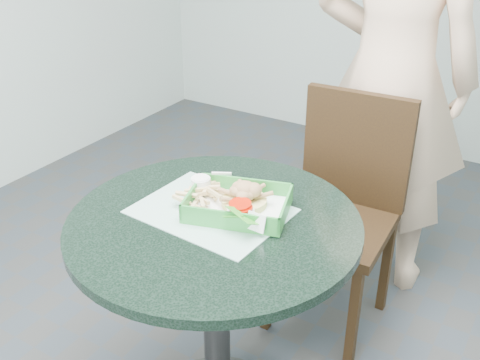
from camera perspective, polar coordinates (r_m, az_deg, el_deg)
The scene contains 9 objects.
cafe_table at distance 1.70m, azimuth -2.52°, elevation -9.44°, with size 0.84×0.84×0.75m.
dining_chair at distance 2.21m, azimuth 10.39°, elevation -1.78°, with size 0.42×0.42×0.93m.
diner_person at distance 2.30m, azimuth 15.79°, elevation 15.35°, with size 0.84×0.55×2.30m, color beige.
placemat at distance 1.64m, azimuth -2.94°, elevation -3.76°, with size 0.42×0.31×0.00m, color #8EBCAD.
food_basket at distance 1.62m, azimuth -0.19°, elevation -3.37°, with size 0.28×0.21×0.06m.
crab_sandwich at distance 1.62m, azimuth 0.57°, elevation -2.18°, with size 0.13×0.13×0.08m.
fries_pile at distance 1.68m, azimuth -3.14°, elevation -1.27°, with size 0.12×0.13×0.05m, color #DABA7E, non-canonical shape.
sauce_ramekin at distance 1.71m, azimuth -2.86°, elevation -0.34°, with size 0.06×0.06×0.03m.
garnish_cup at distance 1.55m, azimuth -0.49°, elevation -3.94°, with size 0.11×0.11×0.05m.
Camera 1 is at (0.77, -1.11, 1.61)m, focal length 42.00 mm.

